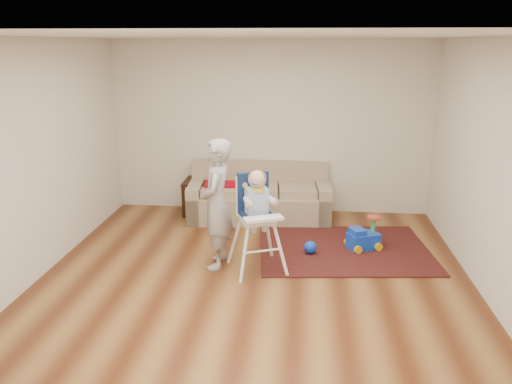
# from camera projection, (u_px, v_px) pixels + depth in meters

# --- Properties ---
(ground) EXTENTS (5.50, 5.50, 0.00)m
(ground) POSITION_uv_depth(u_px,v_px,m) (252.00, 287.00, 5.59)
(ground) COLOR #4F2511
(ground) RESTS_ON ground
(room_envelope) EXTENTS (5.04, 5.52, 2.72)m
(room_envelope) POSITION_uv_depth(u_px,v_px,m) (257.00, 114.00, 5.55)
(room_envelope) COLOR beige
(room_envelope) RESTS_ON ground
(sofa) EXTENTS (2.21, 1.03, 0.83)m
(sofa) POSITION_uv_depth(u_px,v_px,m) (259.00, 193.00, 7.68)
(sofa) COLOR gray
(sofa) RESTS_ON ground
(side_table) EXTENTS (0.55, 0.55, 0.55)m
(side_table) POSITION_uv_depth(u_px,v_px,m) (202.00, 197.00, 7.95)
(side_table) COLOR black
(side_table) RESTS_ON ground
(area_rug) EXTENTS (2.36, 1.87, 0.02)m
(area_rug) POSITION_uv_depth(u_px,v_px,m) (344.00, 249.00, 6.61)
(area_rug) COLOR black
(area_rug) RESTS_ON ground
(ride_on_toy) EXTENTS (0.48, 0.42, 0.44)m
(ride_on_toy) POSITION_uv_depth(u_px,v_px,m) (364.00, 233.00, 6.55)
(ride_on_toy) COLOR blue
(ride_on_toy) RESTS_ON area_rug
(toy_ball) EXTENTS (0.17, 0.17, 0.17)m
(toy_ball) POSITION_uv_depth(u_px,v_px,m) (310.00, 247.00, 6.43)
(toy_ball) COLOR blue
(toy_ball) RESTS_ON area_rug
(high_chair) EXTENTS (0.75, 0.75, 1.24)m
(high_chair) POSITION_uv_depth(u_px,v_px,m) (257.00, 223.00, 5.87)
(high_chair) COLOR white
(high_chair) RESTS_ON ground
(adult) EXTENTS (0.38, 0.58, 1.58)m
(adult) POSITION_uv_depth(u_px,v_px,m) (217.00, 204.00, 5.93)
(adult) COLOR #9B9B9E
(adult) RESTS_ON ground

